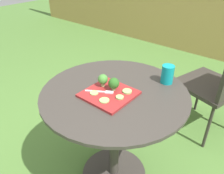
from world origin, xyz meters
TOP-DOWN VIEW (x-y plane):
  - patio_table at (0.00, 0.00)m, footprint 0.81×0.81m
  - patio_chair at (0.34, 0.87)m, footprint 0.54×0.54m
  - salad_plate at (0.00, -0.05)m, footprint 0.25×0.25m
  - drinking_glass at (0.17, 0.27)m, footprint 0.07×0.07m
  - fork at (-0.03, -0.06)m, footprint 0.14×0.10m
  - broccoli_floret_0 at (-0.00, -0.01)m, footprint 0.06×0.06m
  - broccoli_floret_1 at (-0.07, -0.01)m, footprint 0.06×0.06m
  - cucumber_slice_0 at (0.03, -0.12)m, footprint 0.05×0.05m
  - cucumber_slice_1 at (0.07, -0.05)m, footprint 0.04×0.04m
  - cucumber_slice_2 at (-0.06, -0.10)m, footprint 0.04×0.04m
  - cucumber_slice_3 at (0.07, 0.02)m, footprint 0.05×0.05m

SIDE VIEW (x-z plane):
  - patio_table at x=0.00m, z-range 0.07..0.78m
  - patio_chair at x=0.34m, z-range 0.08..0.98m
  - salad_plate at x=0.00m, z-range 0.71..0.72m
  - fork at x=-0.03m, z-range 0.72..0.73m
  - cucumber_slice_2 at x=-0.06m, z-range 0.72..0.73m
  - cucumber_slice_0 at x=0.03m, z-range 0.72..0.73m
  - cucumber_slice_1 at x=0.07m, z-range 0.72..0.73m
  - cucumber_slice_3 at x=0.07m, z-range 0.72..0.73m
  - drinking_glass at x=0.17m, z-range 0.71..0.81m
  - broccoli_floret_0 at x=0.00m, z-range 0.73..0.80m
  - broccoli_floret_1 at x=-0.07m, z-range 0.73..0.80m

